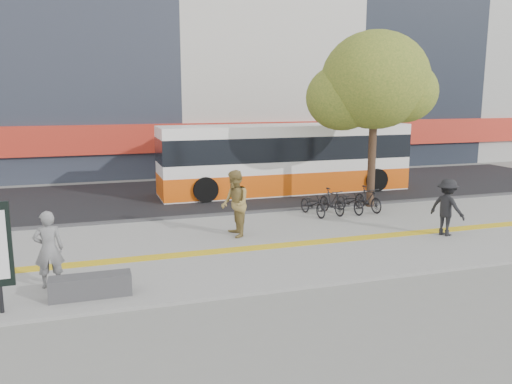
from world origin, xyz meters
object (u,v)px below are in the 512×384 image
object	(u,v)px
seated_woman	(49,249)
pedestrian_dark	(447,207)
street_tree	(373,83)
bus	(286,160)
bench	(91,286)
pedestrian_tan	(235,204)

from	to	relation	value
seated_woman	pedestrian_dark	xyz separation A→B (m)	(10.67, 0.90, -0.00)
street_tree	seated_woman	distance (m)	12.32
bus	seated_woman	distance (m)	12.47
bench	pedestrian_dark	xyz separation A→B (m)	(9.87, 1.74, 0.60)
seated_woman	pedestrian_tan	size ratio (longest dim) A/B	0.86
street_tree	pedestrian_tan	bearing A→B (deg)	-156.30
bus	pedestrian_dark	distance (m)	8.20
street_tree	pedestrian_tan	xyz separation A→B (m)	(-5.78, -2.54, -3.47)
bus	seated_woman	size ratio (longest dim) A/B	6.37
bus	pedestrian_dark	bearing A→B (deg)	-76.47
street_tree	pedestrian_tan	world-z (taller)	street_tree
pedestrian_tan	bench	bearing A→B (deg)	-48.75
bench	pedestrian_dark	world-z (taller)	pedestrian_dark
bench	pedestrian_tan	xyz separation A→B (m)	(4.00, 3.49, 0.74)
bench	seated_woman	size ratio (longest dim) A/B	0.97
pedestrian_tan	street_tree	bearing A→B (deg)	113.90
street_tree	bus	world-z (taller)	street_tree
seated_woman	pedestrian_dark	distance (m)	10.71
bus	pedestrian_tan	world-z (taller)	bus
bus	pedestrian_tan	xyz separation A→B (m)	(-3.95, -6.21, -0.34)
bus	bench	bearing A→B (deg)	-129.36
pedestrian_tan	pedestrian_dark	size ratio (longest dim) A/B	1.16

